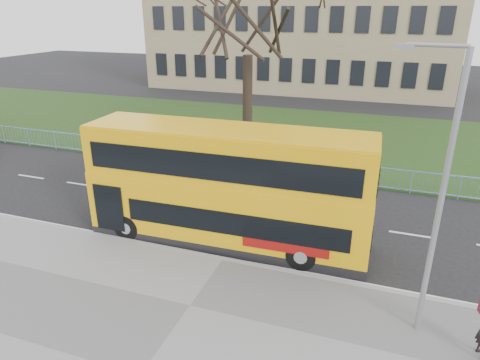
# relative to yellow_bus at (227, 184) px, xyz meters

# --- Properties ---
(ground) EXTENTS (120.00, 120.00, 0.00)m
(ground) POSITION_rel_yellow_bus_xyz_m (0.37, 0.14, -2.22)
(ground) COLOR black
(ground) RESTS_ON ground
(kerb) EXTENTS (80.00, 0.20, 0.14)m
(kerb) POSITION_rel_yellow_bus_xyz_m (0.37, -1.41, -2.15)
(kerb) COLOR gray
(kerb) RESTS_ON ground
(grass_verge) EXTENTS (80.00, 15.40, 0.08)m
(grass_verge) POSITION_rel_yellow_bus_xyz_m (0.37, 14.44, -2.18)
(grass_verge) COLOR #1D3714
(grass_verge) RESTS_ON ground
(guard_railing) EXTENTS (40.00, 0.12, 1.10)m
(guard_railing) POSITION_rel_yellow_bus_xyz_m (0.37, 6.74, -1.67)
(guard_railing) COLOR #739BCD
(guard_railing) RESTS_ON ground
(bare_tree) EXTENTS (9.10, 9.10, 13.00)m
(bare_tree) POSITION_rel_yellow_bus_xyz_m (-2.63, 10.14, 4.36)
(bare_tree) COLOR black
(bare_tree) RESTS_ON grass_verge
(civic_building) EXTENTS (30.00, 15.00, 14.00)m
(civic_building) POSITION_rel_yellow_bus_xyz_m (-4.63, 35.14, 4.78)
(civic_building) COLOR #8D7B59
(civic_building) RESTS_ON ground
(yellow_bus) EXTENTS (9.94, 2.62, 4.14)m
(yellow_bus) POSITION_rel_yellow_bus_xyz_m (0.00, 0.00, 0.00)
(yellow_bus) COLOR #F1AC0A
(yellow_bus) RESTS_ON ground
(street_lamp) EXTENTS (1.50, 0.34, 7.11)m
(street_lamp) POSITION_rel_yellow_bus_xyz_m (6.28, -2.85, 1.80)
(street_lamp) COLOR gray
(street_lamp) RESTS_ON pavement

